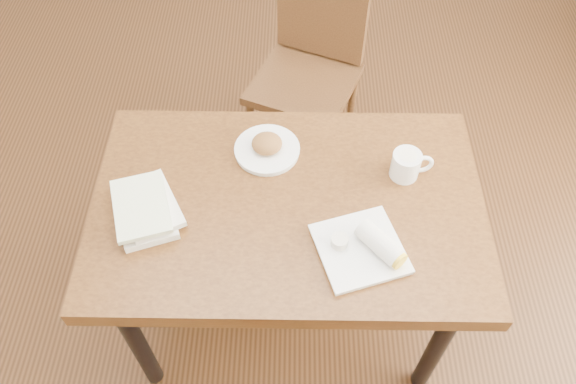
{
  "coord_description": "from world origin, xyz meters",
  "views": [
    {
      "loc": [
        0.01,
        -1.02,
        2.15
      ],
      "look_at": [
        0.0,
        0.0,
        0.8
      ],
      "focal_mm": 35.0,
      "sensor_mm": 36.0,
      "label": 1
    }
  ],
  "objects_px": {
    "table": "(288,217)",
    "plate_burrito": "(366,247)",
    "chair_far": "(311,59)",
    "coffee_mug": "(407,164)",
    "plate_scone": "(267,148)",
    "book_stack": "(146,209)"
  },
  "relations": [
    {
      "from": "coffee_mug",
      "to": "plate_scone",
      "type": "bearing_deg",
      "value": 168.73
    },
    {
      "from": "plate_scone",
      "to": "book_stack",
      "type": "xyz_separation_m",
      "value": [
        -0.35,
        -0.26,
        0.01
      ]
    },
    {
      "from": "chair_far",
      "to": "coffee_mug",
      "type": "bearing_deg",
      "value": -70.67
    },
    {
      "from": "chair_far",
      "to": "coffee_mug",
      "type": "distance_m",
      "value": 0.89
    },
    {
      "from": "chair_far",
      "to": "book_stack",
      "type": "bearing_deg",
      "value": -117.8
    },
    {
      "from": "table",
      "to": "coffee_mug",
      "type": "bearing_deg",
      "value": 17.16
    },
    {
      "from": "table",
      "to": "chair_far",
      "type": "xyz_separation_m",
      "value": [
        0.09,
        0.92,
        -0.12
      ]
    },
    {
      "from": "plate_scone",
      "to": "coffee_mug",
      "type": "height_order",
      "value": "coffee_mug"
    },
    {
      "from": "plate_scone",
      "to": "coffee_mug",
      "type": "xyz_separation_m",
      "value": [
        0.44,
        -0.09,
        0.03
      ]
    },
    {
      "from": "plate_scone",
      "to": "plate_burrito",
      "type": "distance_m",
      "value": 0.48
    },
    {
      "from": "plate_burrito",
      "to": "book_stack",
      "type": "height_order",
      "value": "plate_burrito"
    },
    {
      "from": "coffee_mug",
      "to": "plate_burrito",
      "type": "height_order",
      "value": "coffee_mug"
    },
    {
      "from": "plate_burrito",
      "to": "book_stack",
      "type": "distance_m",
      "value": 0.66
    },
    {
      "from": "chair_far",
      "to": "plate_burrito",
      "type": "height_order",
      "value": "chair_far"
    },
    {
      "from": "table",
      "to": "coffee_mug",
      "type": "relative_size",
      "value": 8.92
    },
    {
      "from": "table",
      "to": "chair_far",
      "type": "distance_m",
      "value": 0.93
    },
    {
      "from": "coffee_mug",
      "to": "plate_burrito",
      "type": "distance_m",
      "value": 0.33
    },
    {
      "from": "coffee_mug",
      "to": "chair_far",
      "type": "bearing_deg",
      "value": 109.33
    },
    {
      "from": "chair_far",
      "to": "table",
      "type": "bearing_deg",
      "value": -95.53
    },
    {
      "from": "chair_far",
      "to": "plate_burrito",
      "type": "xyz_separation_m",
      "value": [
        0.14,
        -1.1,
        0.23
      ]
    },
    {
      "from": "plate_scone",
      "to": "plate_burrito",
      "type": "xyz_separation_m",
      "value": [
        0.3,
        -0.38,
        0.0
      ]
    },
    {
      "from": "table",
      "to": "plate_burrito",
      "type": "distance_m",
      "value": 0.31
    }
  ]
}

